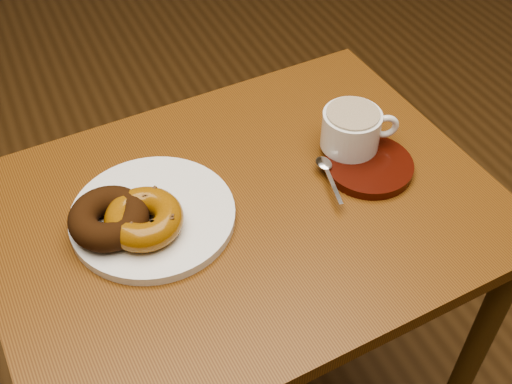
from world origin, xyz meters
name	(u,v)px	position (x,y,z in m)	size (l,w,h in m)	color
cafe_table	(245,253)	(0.04, -0.07, 0.58)	(0.76, 0.59, 0.69)	brown
donut_plate	(153,216)	(-0.09, -0.04, 0.70)	(0.24, 0.24, 0.01)	white
donut_cinnamon	(109,218)	(-0.15, -0.05, 0.73)	(0.11, 0.11, 0.04)	black
donut_caramel	(144,219)	(-0.11, -0.07, 0.72)	(0.12, 0.12, 0.04)	#8F580F
saucer	(369,166)	(0.25, -0.08, 0.70)	(0.14, 0.14, 0.01)	#380E07
coffee_cup	(352,129)	(0.24, -0.04, 0.74)	(0.12, 0.09, 0.06)	white
teaspoon	(326,168)	(0.18, -0.07, 0.71)	(0.03, 0.10, 0.01)	silver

